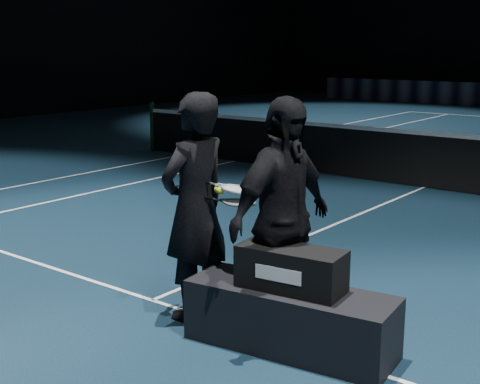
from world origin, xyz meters
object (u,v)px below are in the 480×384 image
at_px(player_bench, 290,319).
at_px(player_a, 195,207).
at_px(tennis_balls, 220,188).
at_px(racket_upper, 237,189).
at_px(racket_bag, 291,269).
at_px(racket_lower, 239,203).
at_px(player_b, 282,221).

bearing_deg(player_bench, player_a, 169.97).
relative_size(player_bench, tennis_balls, 13.84).
relative_size(player_bench, racket_upper, 2.44).
relative_size(racket_bag, tennis_balls, 6.92).
bearing_deg(racket_bag, player_bench, 0.00).
relative_size(player_bench, racket_lower, 2.44).
height_order(racket_lower, tennis_balls, tennis_balls).
bearing_deg(racket_lower, player_bench, -15.09).
relative_size(racket_lower, tennis_balls, 5.67).
bearing_deg(player_bench, tennis_balls, 166.82).
height_order(player_b, racket_upper, player_b).
bearing_deg(player_b, racket_bag, -122.02).
height_order(racket_bag, player_b, player_b).
distance_m(player_b, racket_lower, 0.41).
xyz_separation_m(player_bench, racket_bag, (0.00, 0.00, 0.42)).
xyz_separation_m(racket_bag, player_b, (-0.19, 0.14, 0.32)).
xyz_separation_m(player_bench, player_a, (-1.03, 0.05, 0.74)).
height_order(racket_bag, tennis_balls, tennis_balls).
bearing_deg(player_b, player_a, 99.95).
relative_size(racket_lower, racket_upper, 1.00).
bearing_deg(player_a, racket_bag, 90.76).
xyz_separation_m(player_a, racket_upper, (0.39, 0.08, 0.20)).
distance_m(player_bench, player_b, 0.77).
height_order(player_bench, player_b, player_b).
bearing_deg(racket_bag, player_b, 136.58).
distance_m(player_bench, racket_lower, 1.02).
bearing_deg(racket_bag, racket_upper, 161.20).
distance_m(racket_bag, player_b, 0.40).
distance_m(player_bench, tennis_balls, 1.22).
distance_m(player_a, player_b, 0.85).
bearing_deg(player_bench, racket_bag, 0.00).
height_order(player_bench, player_a, player_a).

